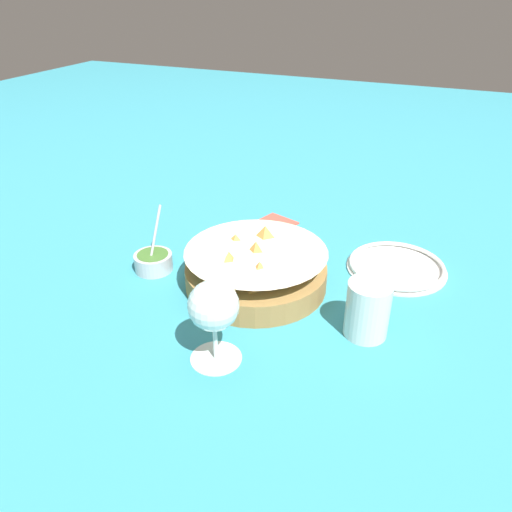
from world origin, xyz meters
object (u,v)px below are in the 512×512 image
wine_glass (214,309)px  beer_mug (368,310)px  food_basket (255,269)px  side_plate (396,266)px  sauce_cup (153,261)px

wine_glass → beer_mug: (0.15, -0.19, -0.05)m
food_basket → side_plate: (0.16, -0.23, -0.03)m
sauce_cup → side_plate: 0.47m
beer_mug → side_plate: 0.22m
sauce_cup → side_plate: size_ratio=0.64×
sauce_cup → food_basket: bearing=-82.6°
wine_glass → side_plate: size_ratio=0.70×
beer_mug → wine_glass: bearing=128.2°
food_basket → sauce_cup: (-0.03, 0.20, -0.02)m
beer_mug → side_plate: size_ratio=0.56×
food_basket → beer_mug: 0.23m
food_basket → wine_glass: bearing=-173.0°
beer_mug → side_plate: (0.22, -0.01, -0.04)m
sauce_cup → beer_mug: size_ratio=1.14×
food_basket → side_plate: food_basket is taller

